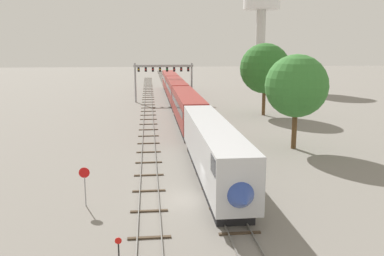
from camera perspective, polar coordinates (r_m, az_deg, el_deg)
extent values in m
plane|color=gray|center=(30.75, 0.55, -9.98)|extent=(400.00, 400.00, 0.00)
cube|color=slate|center=(89.25, -3.13, 4.26)|extent=(0.07, 200.00, 0.16)
cube|color=slate|center=(89.34, -2.20, 4.27)|extent=(0.07, 200.00, 0.16)
cube|color=#473828|center=(25.63, 6.76, -14.52)|extent=(2.60, 0.24, 0.10)
cube|color=#473828|center=(29.20, 4.99, -11.13)|extent=(2.60, 0.24, 0.10)
cube|color=#473828|center=(32.86, 3.64, -8.48)|extent=(2.60, 0.24, 0.10)
cube|color=#473828|center=(36.60, 2.58, -6.36)|extent=(2.60, 0.24, 0.10)
cube|color=#473828|center=(40.38, 1.72, -4.64)|extent=(2.60, 0.24, 0.10)
cube|color=#473828|center=(44.20, 1.01, -3.21)|extent=(2.60, 0.24, 0.10)
cube|color=#473828|center=(48.06, 0.42, -2.01)|extent=(2.60, 0.24, 0.10)
cube|color=#473828|center=(51.93, -0.08, -0.99)|extent=(2.60, 0.24, 0.10)
cube|color=#473828|center=(55.82, -0.52, -0.11)|extent=(2.60, 0.24, 0.10)
cube|color=#473828|center=(59.73, -0.89, 0.66)|extent=(2.60, 0.24, 0.10)
cube|color=#473828|center=(63.65, -1.23, 1.33)|extent=(2.60, 0.24, 0.10)
cube|color=#473828|center=(67.58, -1.52, 1.92)|extent=(2.60, 0.24, 0.10)
cube|color=#473828|center=(71.51, -1.78, 2.45)|extent=(2.60, 0.24, 0.10)
cube|color=#473828|center=(75.45, -2.01, 2.92)|extent=(2.60, 0.24, 0.10)
cube|color=#473828|center=(79.40, -2.22, 3.35)|extent=(2.60, 0.24, 0.10)
cube|color=#473828|center=(83.36, -2.41, 3.73)|extent=(2.60, 0.24, 0.10)
cube|color=#473828|center=(87.31, -2.59, 4.08)|extent=(2.60, 0.24, 0.10)
cube|color=#473828|center=(91.27, -2.74, 4.40)|extent=(2.60, 0.24, 0.10)
cube|color=#473828|center=(95.24, -2.89, 4.70)|extent=(2.60, 0.24, 0.10)
cube|color=#473828|center=(99.21, -3.02, 4.97)|extent=(2.60, 0.24, 0.10)
cube|color=#473828|center=(103.18, -3.15, 5.22)|extent=(2.60, 0.24, 0.10)
cube|color=#473828|center=(107.15, -3.26, 5.45)|extent=(2.60, 0.24, 0.10)
cube|color=#473828|center=(111.12, -3.37, 5.66)|extent=(2.60, 0.24, 0.10)
cube|color=#473828|center=(115.10, -3.47, 5.86)|extent=(2.60, 0.24, 0.10)
cube|color=#473828|center=(119.08, -3.56, 6.05)|extent=(2.60, 0.24, 0.10)
cube|color=#473828|center=(123.05, -3.65, 6.22)|extent=(2.60, 0.24, 0.10)
cube|color=#473828|center=(127.03, -3.73, 6.38)|extent=(2.60, 0.24, 0.10)
cube|color=#473828|center=(131.02, -3.81, 6.54)|extent=(2.60, 0.24, 0.10)
cube|color=#473828|center=(135.00, -3.88, 6.68)|extent=(2.60, 0.24, 0.10)
cube|color=#473828|center=(138.98, -3.95, 6.81)|extent=(2.60, 0.24, 0.10)
cube|color=#473828|center=(142.97, -4.01, 6.94)|extent=(2.60, 0.24, 0.10)
cube|color=#473828|center=(146.95, -4.07, 7.06)|extent=(2.60, 0.24, 0.10)
cube|color=#473828|center=(150.94, -4.13, 7.18)|extent=(2.60, 0.24, 0.10)
cube|color=#473828|center=(154.93, -4.18, 7.29)|extent=(2.60, 0.24, 0.10)
cube|color=#473828|center=(158.91, -4.23, 7.39)|extent=(2.60, 0.24, 0.10)
cube|color=#473828|center=(162.90, -4.28, 7.49)|extent=(2.60, 0.24, 0.10)
cube|color=#473828|center=(166.89, -4.33, 7.58)|extent=(2.60, 0.24, 0.10)
cube|color=#473828|center=(170.88, -4.38, 7.67)|extent=(2.60, 0.24, 0.10)
cube|color=#473828|center=(174.87, -4.42, 7.76)|extent=(2.60, 0.24, 0.10)
cube|color=#473828|center=(178.86, -4.46, 7.84)|extent=(2.60, 0.24, 0.10)
cube|color=#473828|center=(182.85, -4.50, 7.92)|extent=(2.60, 0.24, 0.10)
cube|color=#473828|center=(186.84, -4.54, 7.99)|extent=(2.60, 0.24, 0.10)
cube|color=slate|center=(69.34, -6.79, 2.12)|extent=(0.07, 160.00, 0.16)
cube|color=slate|center=(69.33, -5.60, 2.14)|extent=(0.07, 160.00, 0.16)
cube|color=#473828|center=(25.07, -6.04, -15.13)|extent=(2.60, 0.24, 0.10)
cube|color=#473828|center=(28.70, -6.07, -11.56)|extent=(2.60, 0.24, 0.10)
cube|color=#473828|center=(32.42, -6.10, -8.80)|extent=(2.60, 0.24, 0.10)
cube|color=#473828|center=(36.20, -6.12, -6.62)|extent=(2.60, 0.24, 0.10)
cube|color=#473828|center=(40.03, -6.13, -4.85)|extent=(2.60, 0.24, 0.10)
cube|color=#473828|center=(43.88, -6.14, -3.39)|extent=(2.60, 0.24, 0.10)
cube|color=#473828|center=(47.76, -6.15, -2.16)|extent=(2.60, 0.24, 0.10)
cube|color=#473828|center=(51.66, -6.16, -1.12)|extent=(2.60, 0.24, 0.10)
cube|color=#473828|center=(55.57, -6.17, -0.23)|extent=(2.60, 0.24, 0.10)
cube|color=#473828|center=(59.49, -6.18, 0.55)|extent=(2.60, 0.24, 0.10)
cube|color=#473828|center=(63.42, -6.18, 1.23)|extent=(2.60, 0.24, 0.10)
cube|color=#473828|center=(67.36, -6.19, 1.83)|extent=(2.60, 0.24, 0.10)
cube|color=#473828|center=(71.31, -6.19, 2.36)|extent=(2.60, 0.24, 0.10)
cube|color=#473828|center=(75.26, -6.20, 2.84)|extent=(2.60, 0.24, 0.10)
cube|color=#473828|center=(79.22, -6.20, 3.27)|extent=(2.60, 0.24, 0.10)
cube|color=#473828|center=(83.18, -6.20, 3.66)|extent=(2.60, 0.24, 0.10)
cube|color=#473828|center=(87.15, -6.21, 4.01)|extent=(2.60, 0.24, 0.10)
cube|color=#473828|center=(91.12, -6.21, 4.34)|extent=(2.60, 0.24, 0.10)
cube|color=#473828|center=(95.09, -6.21, 4.63)|extent=(2.60, 0.24, 0.10)
cube|color=#473828|center=(99.06, -6.21, 4.91)|extent=(2.60, 0.24, 0.10)
cube|color=#473828|center=(103.04, -6.22, 5.16)|extent=(2.60, 0.24, 0.10)
cube|color=#473828|center=(107.01, -6.22, 5.39)|extent=(2.60, 0.24, 0.10)
cube|color=#473828|center=(110.99, -6.22, 5.61)|extent=(2.60, 0.24, 0.10)
cube|color=#473828|center=(114.97, -6.22, 5.81)|extent=(2.60, 0.24, 0.10)
cube|color=#473828|center=(118.96, -6.22, 5.99)|extent=(2.60, 0.24, 0.10)
cube|color=#473828|center=(122.94, -6.22, 6.17)|extent=(2.60, 0.24, 0.10)
cube|color=#473828|center=(126.92, -6.23, 6.33)|extent=(2.60, 0.24, 0.10)
cube|color=#473828|center=(130.91, -6.23, 6.49)|extent=(2.60, 0.24, 0.10)
cube|color=#473828|center=(134.89, -6.23, 6.63)|extent=(2.60, 0.24, 0.10)
cube|color=#473828|center=(138.88, -6.23, 6.77)|extent=(2.60, 0.24, 0.10)
cube|color=#473828|center=(142.87, -6.23, 6.90)|extent=(2.60, 0.24, 0.10)
cube|color=#473828|center=(146.85, -6.23, 7.02)|extent=(2.60, 0.24, 0.10)
cube|color=silver|center=(34.69, 2.92, -2.47)|extent=(3.00, 21.63, 3.80)
cone|color=#2D479E|center=(24.48, 7.00, -9.56)|extent=(2.88, 2.60, 2.88)
cube|color=black|center=(25.27, 6.37, -5.17)|extent=(3.04, 1.80, 1.10)
cube|color=black|center=(35.34, 2.88, -6.25)|extent=(2.52, 19.47, 1.00)
cube|color=maroon|center=(56.75, -0.67, 3.01)|extent=(3.00, 21.63, 3.80)
cube|color=black|center=(56.69, -0.67, 3.41)|extent=(3.04, 19.90, 0.90)
cube|color=black|center=(57.15, -0.66, 0.62)|extent=(2.52, 19.47, 1.00)
cube|color=maroon|center=(79.13, -2.24, 5.40)|extent=(3.00, 21.63, 3.80)
cube|color=black|center=(79.09, -2.24, 5.69)|extent=(3.04, 19.90, 0.90)
cube|color=black|center=(79.42, -2.23, 3.68)|extent=(2.52, 19.47, 1.00)
cube|color=maroon|center=(101.62, -3.13, 6.73)|extent=(3.00, 21.63, 3.80)
cube|color=black|center=(101.59, -3.13, 6.96)|extent=(3.04, 19.90, 0.90)
cube|color=black|center=(101.85, -3.11, 5.39)|extent=(2.52, 19.47, 1.00)
cylinder|color=#999BA0|center=(83.10, -8.00, 6.33)|extent=(0.36, 0.36, 7.94)
cylinder|color=#999BA0|center=(83.53, -0.04, 6.47)|extent=(0.36, 0.36, 7.94)
cube|color=#999BA0|center=(82.89, -4.04, 8.73)|extent=(12.10, 0.36, 0.50)
cube|color=black|center=(82.94, -7.54, 8.18)|extent=(0.44, 0.32, 0.90)
sphere|color=yellow|center=(82.75, -7.55, 8.17)|extent=(0.28, 0.28, 0.28)
cube|color=black|center=(82.92, -6.54, 8.21)|extent=(0.44, 0.32, 0.90)
sphere|color=red|center=(82.73, -6.54, 8.20)|extent=(0.28, 0.28, 0.28)
cube|color=black|center=(82.92, -5.54, 8.23)|extent=(0.44, 0.32, 0.90)
sphere|color=red|center=(82.73, -5.54, 8.22)|extent=(0.28, 0.28, 0.28)
cube|color=black|center=(82.95, -4.54, 8.24)|extent=(0.44, 0.32, 0.90)
sphere|color=yellow|center=(82.76, -4.53, 8.24)|extent=(0.28, 0.28, 0.28)
cube|color=black|center=(83.01, -3.53, 8.26)|extent=(0.44, 0.32, 0.90)
sphere|color=green|center=(82.82, -3.53, 8.25)|extent=(0.28, 0.28, 0.28)
cube|color=black|center=(83.09, -2.53, 8.27)|extent=(0.44, 0.32, 0.90)
sphere|color=red|center=(82.90, -2.52, 8.27)|extent=(0.28, 0.28, 0.28)
cube|color=black|center=(83.19, -1.53, 8.29)|extent=(0.44, 0.32, 0.90)
sphere|color=red|center=(83.00, -1.52, 8.28)|extent=(0.28, 0.28, 0.28)
cube|color=black|center=(83.32, -0.54, 8.29)|extent=(0.44, 0.32, 0.90)
sphere|color=red|center=(83.13, -0.53, 8.29)|extent=(0.28, 0.28, 0.28)
cylinder|color=beige|center=(116.36, 9.59, 10.98)|extent=(2.60, 2.60, 21.17)
cylinder|color=white|center=(117.02, 9.82, 17.38)|extent=(9.99, 9.99, 4.95)
cylinder|color=black|center=(22.57, -10.29, -17.02)|extent=(0.08, 0.08, 1.10)
cylinder|color=red|center=(22.22, -10.37, -15.38)|extent=(0.36, 0.03, 0.36)
cylinder|color=gray|center=(30.09, -14.83, -8.64)|extent=(0.08, 0.08, 2.20)
cylinder|color=red|center=(29.62, -14.97, -6.11)|extent=(0.76, 0.03, 0.76)
cylinder|color=brown|center=(46.28, 14.24, -0.03)|extent=(0.56, 0.56, 4.61)
sphere|color=#387A33|center=(45.60, 14.53, 5.77)|extent=(6.87, 6.87, 6.87)
cylinder|color=brown|center=(67.96, 10.09, 3.83)|extent=(0.56, 0.56, 4.86)
sphere|color=#2D6B28|center=(67.48, 10.25, 8.28)|extent=(8.14, 8.14, 8.14)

